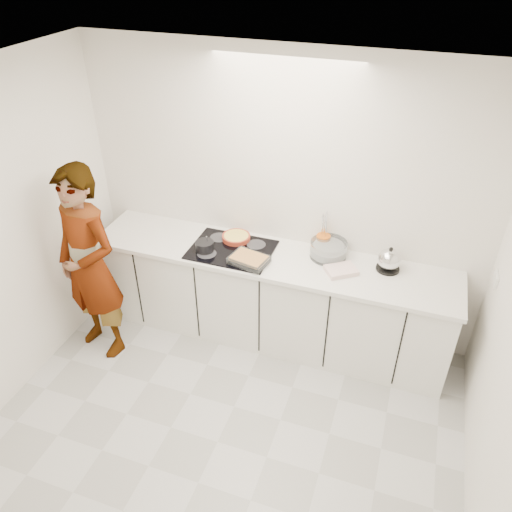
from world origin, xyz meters
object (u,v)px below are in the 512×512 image
(mixing_bowl, at_px, (328,250))
(kettle, at_px, (389,260))
(hob, at_px, (232,250))
(tart_dish, at_px, (236,237))
(saucepan, at_px, (205,246))
(baking_dish, at_px, (249,259))
(utensil_crock, at_px, (323,243))
(cook, at_px, (89,266))

(mixing_bowl, xyz_separation_m, kettle, (0.51, -0.03, 0.03))
(hob, height_order, tart_dish, tart_dish)
(kettle, bearing_deg, hob, -173.38)
(saucepan, height_order, baking_dish, saucepan)
(tart_dish, relative_size, saucepan, 1.71)
(utensil_crock, relative_size, cook, 0.08)
(kettle, xyz_separation_m, cook, (-2.40, -0.77, -0.10))
(mixing_bowl, xyz_separation_m, cook, (-1.89, -0.79, -0.07))
(saucepan, xyz_separation_m, cook, (-0.85, -0.51, -0.07))
(baking_dish, height_order, kettle, kettle)
(mixing_bowl, relative_size, cook, 0.22)
(utensil_crock, bearing_deg, baking_dish, -142.63)
(saucepan, relative_size, baking_dish, 0.46)
(tart_dish, xyz_separation_m, utensil_crock, (0.78, 0.10, 0.04))
(utensil_crock, xyz_separation_m, cook, (-1.82, -0.88, -0.08))
(saucepan, bearing_deg, tart_dish, 53.65)
(hob, relative_size, kettle, 2.95)
(tart_dish, xyz_separation_m, mixing_bowl, (0.85, 0.02, 0.03))
(baking_dish, distance_m, utensil_crock, 0.68)
(mixing_bowl, bearing_deg, saucepan, -164.87)
(saucepan, bearing_deg, mixing_bowl, 15.13)
(saucepan, bearing_deg, baking_dish, -6.65)
(cook, bearing_deg, tart_dish, 51.35)
(mixing_bowl, xyz_separation_m, utensil_crock, (-0.07, 0.08, 0.01))
(saucepan, bearing_deg, cook, -148.85)
(saucepan, distance_m, cook, 0.99)
(saucepan, height_order, mixing_bowl, saucepan)
(baking_dish, height_order, utensil_crock, utensil_crock)
(baking_dish, bearing_deg, cook, -160.11)
(tart_dish, height_order, baking_dish, baking_dish)
(hob, relative_size, baking_dish, 2.05)
(cook, bearing_deg, mixing_bowl, 37.47)
(utensil_crock, bearing_deg, tart_dish, -172.60)
(tart_dish, bearing_deg, saucepan, -126.35)
(mixing_bowl, relative_size, utensil_crock, 2.56)
(cook, bearing_deg, kettle, 32.37)
(hob, relative_size, utensil_crock, 4.69)
(mixing_bowl, bearing_deg, utensil_crock, 129.08)
(baking_dish, relative_size, utensil_crock, 2.29)
(hob, xyz_separation_m, saucepan, (-0.21, -0.10, 0.05))
(mixing_bowl, bearing_deg, tart_dish, -178.78)
(utensil_crock, bearing_deg, kettle, -10.70)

